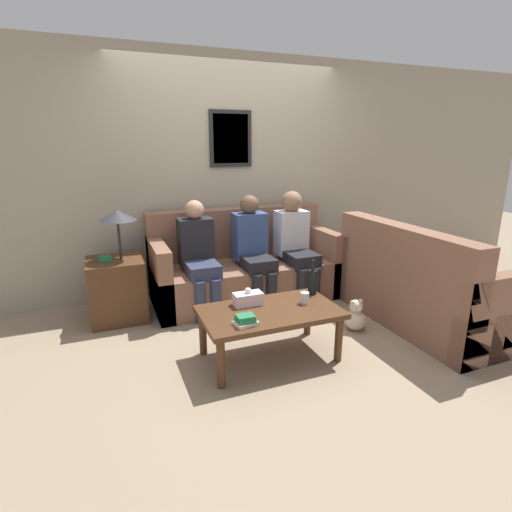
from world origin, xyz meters
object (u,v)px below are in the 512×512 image
object	(u,v)px
couch_side	(421,290)
coffee_table	(270,316)
person_middle	(253,247)
teddy_bear	(356,317)
wine_bottle	(313,281)
drinking_glass	(305,298)
couch_main	(244,268)
person_right	(295,241)
person_left	(199,253)

from	to	relation	value
couch_side	coffee_table	size ratio (longest dim) A/B	1.53
person_middle	teddy_bear	size ratio (longest dim) A/B	3.87
wine_bottle	drinking_glass	bearing A→B (deg)	-135.16
wine_bottle	teddy_bear	bearing A→B (deg)	-1.84
teddy_bear	couch_main	bearing A→B (deg)	119.47
teddy_bear	person_middle	bearing A→B (deg)	122.78
couch_side	person_right	world-z (taller)	person_right
wine_bottle	teddy_bear	world-z (taller)	wine_bottle
wine_bottle	drinking_glass	xyz separation A→B (m)	(-0.16, -0.16, -0.07)
person_left	teddy_bear	distance (m)	1.62
coffee_table	drinking_glass	xyz separation A→B (m)	(0.31, 0.01, 0.10)
wine_bottle	coffee_table	bearing A→B (deg)	-159.65
couch_main	coffee_table	size ratio (longest dim) A/B	1.85
drinking_glass	couch_side	bearing A→B (deg)	2.31
drinking_glass	teddy_bear	distance (m)	0.72
person_right	teddy_bear	bearing A→B (deg)	-82.34
wine_bottle	drinking_glass	world-z (taller)	wine_bottle
couch_main	person_right	distance (m)	0.64
coffee_table	teddy_bear	bearing A→B (deg)	9.79
couch_main	person_left	world-z (taller)	person_left
couch_main	coffee_table	distance (m)	1.35
person_middle	person_right	xyz separation A→B (m)	(0.49, 0.00, 0.02)
drinking_glass	coffee_table	bearing A→B (deg)	-177.26
couch_side	wine_bottle	size ratio (longest dim) A/B	5.47
coffee_table	person_left	size ratio (longest dim) A/B	0.97
coffee_table	person_middle	bearing A→B (deg)	74.87
wine_bottle	teddy_bear	distance (m)	0.61
couch_side	coffee_table	xyz separation A→B (m)	(-1.57, -0.07, 0.03)
drinking_glass	teddy_bear	bearing A→B (deg)	13.24
wine_bottle	person_middle	world-z (taller)	person_middle
person_middle	couch_main	bearing A→B (deg)	99.91
couch_main	teddy_bear	distance (m)	1.35
couch_main	couch_side	distance (m)	1.81
person_middle	teddy_bear	distance (m)	1.25
couch_main	drinking_glass	size ratio (longest dim) A/B	21.37
person_left	person_right	bearing A→B (deg)	-0.67
person_left	drinking_glass	bearing A→B (deg)	-62.68
couch_main	person_middle	size ratio (longest dim) A/B	1.74
coffee_table	teddy_bear	distance (m)	0.97
wine_bottle	person_left	distance (m)	1.22
coffee_table	drinking_glass	bearing A→B (deg)	2.74
couch_main	person_right	size ratio (longest dim) A/B	1.71
coffee_table	wine_bottle	xyz separation A→B (m)	(0.47, 0.17, 0.17)
person_left	person_right	xyz separation A→B (m)	(1.07, -0.01, 0.03)
coffee_table	wine_bottle	distance (m)	0.53
drinking_glass	couch_main	bearing A→B (deg)	91.73
person_middle	person_right	distance (m)	0.49
couch_main	person_middle	distance (m)	0.35
couch_main	drinking_glass	xyz separation A→B (m)	(0.04, -1.31, 0.13)
wine_bottle	person_middle	xyz separation A→B (m)	(-0.17, 0.95, 0.09)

